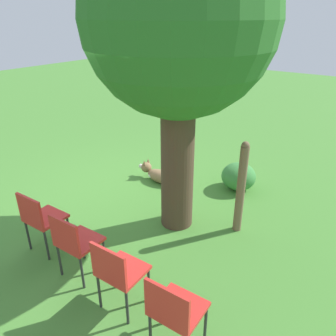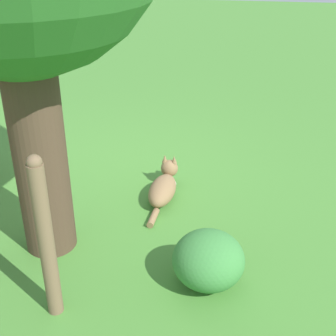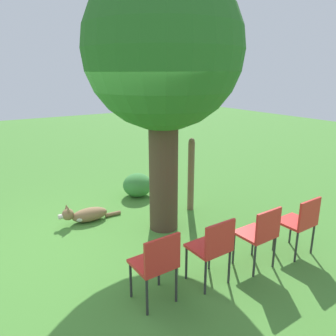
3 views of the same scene
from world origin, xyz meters
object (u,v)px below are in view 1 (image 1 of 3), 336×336
object	(u,v)px
dog	(158,175)
red_chair_0	(40,217)
red_chair_2	(118,271)
oak_tree	(179,24)
fence_post	(241,188)
red_chair_3	(174,310)
red_chair_1	(74,241)

from	to	relation	value
dog	red_chair_0	world-z (taller)	red_chair_0
dog	red_chair_2	distance (m)	2.98
oak_tree	fence_post	xyz separation A→B (m)	(-0.36, 0.82, -2.05)
dog	red_chair_3	distance (m)	3.44
dog	red_chair_2	size ratio (longest dim) A/B	1.26
dog	red_chair_1	size ratio (longest dim) A/B	1.26
fence_post	red_chair_3	world-z (taller)	fence_post
red_chair_2	red_chair_3	world-z (taller)	same
fence_post	red_chair_2	bearing A→B (deg)	-11.31
red_chair_2	fence_post	bearing A→B (deg)	-13.04
dog	red_chair_3	bearing A→B (deg)	132.41
oak_tree	red_chair_0	world-z (taller)	oak_tree
red_chair_2	red_chair_3	bearing A→B (deg)	-96.86
red_chair_1	red_chair_2	size ratio (longest dim) A/B	1.00
dog	fence_post	bearing A→B (deg)	166.56
fence_post	red_chair_2	size ratio (longest dim) A/B	1.58
oak_tree	red_chair_0	distance (m)	2.91
oak_tree	red_chair_1	xyz separation A→B (m)	(1.61, -0.32, -2.23)
oak_tree	red_chair_3	xyz separation A→B (m)	(1.74, 1.15, -2.23)
dog	red_chair_2	xyz separation A→B (m)	(2.58, 1.44, 0.39)
red_chair_1	red_chair_2	distance (m)	0.74
oak_tree	dog	size ratio (longest dim) A/B	3.64
red_chair_3	red_chair_1	bearing A→B (deg)	83.14
fence_post	red_chair_2	world-z (taller)	fence_post
red_chair_1	red_chair_0	bearing A→B (deg)	83.14
oak_tree	dog	bearing A→B (deg)	-131.36
oak_tree	dog	world-z (taller)	oak_tree
red_chair_0	red_chair_3	xyz separation A→B (m)	(0.20, 2.20, 0.00)
oak_tree	red_chair_3	size ratio (longest dim) A/B	4.59
dog	fence_post	distance (m)	2.00
red_chair_0	red_chair_3	bearing A→B (deg)	-96.86
oak_tree	dog	distance (m)	2.95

